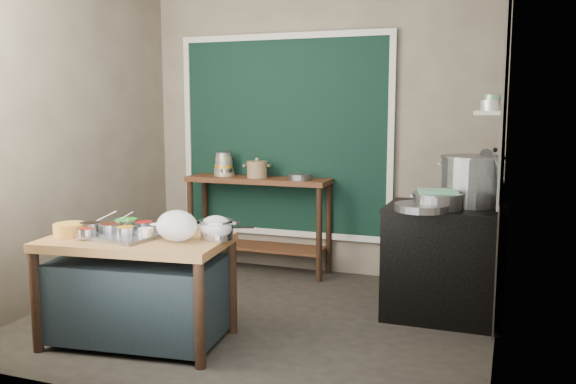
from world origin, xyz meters
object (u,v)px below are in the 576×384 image
(stock_pot, at_px, (472,181))
(utensil_cup, at_px, (226,172))
(stove_block, at_px, (445,263))
(ceramic_crock, at_px, (257,171))
(yellow_basin, at_px, (70,230))
(steamer, at_px, (438,201))
(condiment_tray, at_px, (119,234))
(prep_table, at_px, (138,290))
(back_counter, at_px, (259,224))
(saucepan, at_px, (217,229))

(stock_pot, bearing_deg, utensil_cup, 165.78)
(stove_block, height_order, ceramic_crock, ceramic_crock)
(stove_block, xyz_separation_m, yellow_basin, (-2.42, -1.41, 0.37))
(steamer, bearing_deg, condiment_tray, -150.65)
(condiment_tray, bearing_deg, ceramic_crock, 84.30)
(prep_table, height_order, steamer, steamer)
(utensil_cup, distance_m, stock_pot, 2.50)
(yellow_basin, height_order, utensil_cup, utensil_cup)
(stove_block, height_order, utensil_cup, utensil_cup)
(prep_table, distance_m, stove_block, 2.35)
(prep_table, xyz_separation_m, back_counter, (0.06, 2.03, 0.10))
(prep_table, bearing_deg, back_counter, 81.46)
(utensil_cup, bearing_deg, stove_block, -17.72)
(condiment_tray, bearing_deg, steamer, 29.35)
(steamer, bearing_deg, saucepan, -143.89)
(utensil_cup, bearing_deg, back_counter, 1.51)
(yellow_basin, distance_m, ceramic_crock, 2.18)
(back_counter, xyz_separation_m, stock_pot, (2.07, -0.62, 0.60))
(back_counter, relative_size, yellow_basin, 6.27)
(yellow_basin, xyz_separation_m, saucepan, (1.01, 0.27, 0.02))
(stove_block, distance_m, condiment_tray, 2.49)
(prep_table, bearing_deg, ceramic_crock, 81.35)
(condiment_tray, relative_size, yellow_basin, 2.58)
(prep_table, xyz_separation_m, yellow_basin, (-0.46, -0.11, 0.42))
(ceramic_crock, bearing_deg, stove_block, -20.08)
(steamer, bearing_deg, yellow_basin, -151.99)
(utensil_cup, bearing_deg, prep_table, -81.62)
(stove_block, bearing_deg, steamer, -110.13)
(yellow_basin, bearing_deg, ceramic_crock, 76.03)
(yellow_basin, distance_m, stock_pot, 3.02)
(steamer, bearing_deg, utensil_cup, 158.37)
(condiment_tray, xyz_separation_m, saucepan, (0.68, 0.16, 0.05))
(back_counter, distance_m, utensil_cup, 0.63)
(ceramic_crock, bearing_deg, steamer, -24.65)
(steamer, bearing_deg, prep_table, -148.87)
(prep_table, bearing_deg, stove_block, 26.67)
(stove_block, relative_size, steamer, 2.36)
(condiment_tray, distance_m, saucepan, 0.70)
(saucepan, xyz_separation_m, utensil_cup, (-0.84, 1.86, 0.17))
(ceramic_crock, xyz_separation_m, stock_pot, (2.07, -0.59, 0.05))
(stove_block, xyz_separation_m, steamer, (-0.06, -0.15, 0.52))
(prep_table, distance_m, ceramic_crock, 2.10)
(prep_table, xyz_separation_m, steamer, (1.90, 1.15, 0.57))
(back_counter, height_order, ceramic_crock, ceramic_crock)
(yellow_basin, relative_size, stock_pot, 0.46)
(prep_table, height_order, ceramic_crock, ceramic_crock)
(prep_table, height_order, utensil_cup, utensil_cup)
(stove_block, height_order, condiment_tray, stove_block)
(yellow_basin, bearing_deg, saucepan, 14.89)
(utensil_cup, distance_m, steamer, 2.37)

